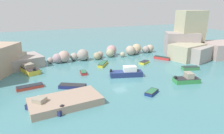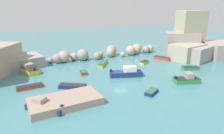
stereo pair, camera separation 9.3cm
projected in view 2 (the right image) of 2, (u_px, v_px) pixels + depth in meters
name	position (u px, v px, depth m)	size (l,w,h in m)	color
cove_water	(120.00, 78.00, 38.02)	(160.00, 160.00, 0.00)	teal
cliff_headland_right	(193.00, 44.00, 54.15)	(20.04, 19.39, 11.64)	#A49A93
rock_breakwater	(105.00, 53.00, 52.06)	(30.93, 4.94, 2.78)	tan
stone_dock	(65.00, 101.00, 27.61)	(9.48, 4.96, 1.06)	tan
moored_boat_0	(72.00, 86.00, 33.25)	(4.51, 3.45, 0.61)	navy
moored_boat_1	(44.00, 106.00, 26.24)	(5.01, 4.84, 1.66)	navy
moored_boat_2	(162.00, 58.00, 50.41)	(3.07, 3.98, 0.67)	red
moored_boat_3	(127.00, 73.00, 38.55)	(6.39, 3.55, 1.97)	navy
moored_boat_4	(103.00, 64.00, 45.47)	(3.56, 4.08, 0.66)	yellow
moored_boat_5	(187.00, 79.00, 35.53)	(4.72, 3.09, 1.80)	#348A44
moored_boat_6	(30.00, 69.00, 40.67)	(3.77, 5.27, 1.73)	gold
moored_boat_7	(144.00, 62.00, 46.87)	(2.95, 2.40, 0.57)	yellow
moored_boat_8	(151.00, 92.00, 31.15)	(2.84, 2.39, 0.49)	navy
moored_boat_9	(190.00, 68.00, 42.53)	(3.71, 2.40, 0.66)	#3B7C46
moored_boat_10	(30.00, 87.00, 33.09)	(4.32, 1.85, 0.53)	red
moored_boat_11	(83.00, 72.00, 40.00)	(1.37, 2.45, 0.53)	red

